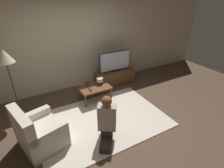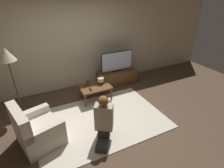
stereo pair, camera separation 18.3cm
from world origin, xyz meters
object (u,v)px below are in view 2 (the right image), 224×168
Objects in this scene: tv at (117,61)px; person_kneeling at (104,119)px; table_lamp at (101,80)px; coffee_table at (95,88)px; armchair at (37,131)px; floor_lamp at (7,59)px.

tv is 1.04× the size of person_kneeling.
table_lamp is (-0.76, -0.48, -0.25)m from tv.
person_kneeling is 5.50× the size of table_lamp.
coffee_table is 1.85m from armchair.
tv is 3.01m from armchair.
person_kneeling is at bearing -110.97° from table_lamp.
coffee_table is at bearing -8.57° from floor_lamp.
person_kneeling is 1.67m from table_lamp.
person_kneeling is (1.45, -1.74, -0.87)m from floor_lamp.
armchair reaches higher than table_lamp.
tv reaches higher than table_lamp.
tv is 5.72× the size of table_lamp.
table_lamp reaches higher than coffee_table.
table_lamp is (2.04, -0.18, -0.87)m from floor_lamp.
tv is at bearing -73.77° from armchair.
floor_lamp reaches higher than table_lamp.
floor_lamp is 2.42m from person_kneeling.
coffee_table is 0.50× the size of floor_lamp.
coffee_table is 2.12m from floor_lamp.
armchair is at bearing 11.23° from person_kneeling.
floor_lamp reaches higher than coffee_table.
floor_lamp is (-2.80, -0.30, 0.62)m from tv.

